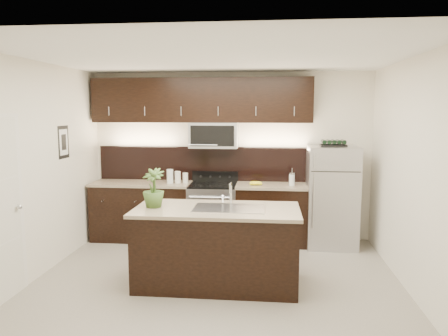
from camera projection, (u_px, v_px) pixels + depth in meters
The scene contains 12 objects.
ground at pixel (216, 282), 5.35m from camera, with size 4.50×4.50×0.00m, color gray.
room_walls at pixel (206, 145), 5.10m from camera, with size 4.52×4.02×2.71m.
counter_run at pixel (201, 212), 7.00m from camera, with size 3.51×0.65×0.94m.
upper_fixtures at pixel (203, 107), 6.92m from camera, with size 3.49×0.40×1.66m.
island at pixel (217, 246), 5.24m from camera, with size 1.96×0.96×0.94m.
sink_faucet at pixel (229, 207), 5.17m from camera, with size 0.84×0.50×0.28m.
refrigerator at pixel (332, 197), 6.69m from camera, with size 0.75×0.68×1.55m, color #B2B2B7.
wine_rack at pixel (333, 143), 6.59m from camera, with size 0.38×0.24×0.09m.
plant at pixel (153, 188), 5.21m from camera, with size 0.26×0.26×0.47m, color #3C5B24.
canisters at pixel (176, 177), 6.94m from camera, with size 0.33×0.16×0.23m.
french_press at pixel (292, 179), 6.73m from camera, with size 0.09×0.09×0.26m.
bananas at pixel (252, 183), 6.77m from camera, with size 0.20×0.16×0.06m, color yellow.
Camera 1 is at (0.62, -5.08, 2.09)m, focal length 35.00 mm.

